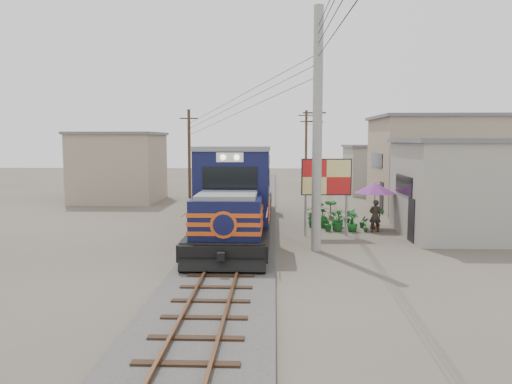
{
  "coord_description": "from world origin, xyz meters",
  "views": [
    {
      "loc": [
        1.77,
        -21.18,
        4.64
      ],
      "look_at": [
        0.88,
        2.0,
        2.2
      ],
      "focal_mm": 35.0,
      "sensor_mm": 36.0,
      "label": 1
    }
  ],
  "objects_px": {
    "locomotive": "(240,196)",
    "vendor": "(375,216)",
    "market_umbrella": "(375,188)",
    "billboard": "(326,179)"
  },
  "relations": [
    {
      "from": "billboard",
      "to": "vendor",
      "type": "xyz_separation_m",
      "value": [
        2.57,
        1.07,
        -1.94
      ]
    },
    {
      "from": "locomotive",
      "to": "market_umbrella",
      "type": "bearing_deg",
      "value": 9.64
    },
    {
      "from": "locomotive",
      "to": "vendor",
      "type": "relative_size",
      "value": 10.38
    },
    {
      "from": "locomotive",
      "to": "vendor",
      "type": "bearing_deg",
      "value": 1.6
    },
    {
      "from": "billboard",
      "to": "market_umbrella",
      "type": "distance_m",
      "value": 3.49
    },
    {
      "from": "locomotive",
      "to": "market_umbrella",
      "type": "distance_m",
      "value": 7.08
    },
    {
      "from": "billboard",
      "to": "market_umbrella",
      "type": "height_order",
      "value": "billboard"
    },
    {
      "from": "locomotive",
      "to": "market_umbrella",
      "type": "relative_size",
      "value": 6.15
    },
    {
      "from": "vendor",
      "to": "billboard",
      "type": "bearing_deg",
      "value": 20.48
    },
    {
      "from": "billboard",
      "to": "vendor",
      "type": "relative_size",
      "value": 2.27
    }
  ]
}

